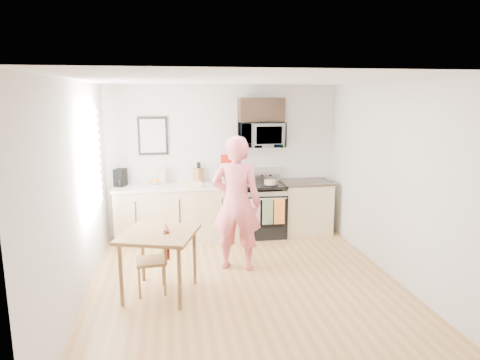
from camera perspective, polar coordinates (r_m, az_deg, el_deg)
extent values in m
plane|color=#9F6C3D|center=(5.71, 0.87, -13.88)|extent=(4.60, 4.60, 0.00)
cube|color=silver|center=(7.53, -2.22, 2.65)|extent=(4.00, 0.04, 2.60)
cube|color=silver|center=(3.14, 8.52, -9.85)|extent=(4.00, 0.04, 2.60)
cube|color=silver|center=(5.32, -20.82, -1.71)|extent=(0.04, 4.60, 2.60)
cube|color=silver|center=(5.97, 20.14, -0.30)|extent=(0.04, 4.60, 2.60)
cube|color=white|center=(5.17, 0.95, 13.19)|extent=(4.00, 4.60, 0.04)
cube|color=white|center=(6.04, -19.35, 2.29)|extent=(0.02, 1.40, 1.50)
cube|color=white|center=(6.04, -19.25, 2.29)|extent=(0.01, 1.30, 1.40)
cube|color=#C9B580|center=(7.36, -8.09, -4.44)|extent=(2.10, 0.60, 0.90)
cube|color=#F2E4D0|center=(7.24, -8.19, -0.85)|extent=(2.14, 0.64, 0.04)
cube|color=#C9B580|center=(7.72, 8.72, -3.70)|extent=(0.84, 0.60, 0.90)
cube|color=black|center=(7.62, 8.82, -0.28)|extent=(0.88, 0.64, 0.04)
cube|color=black|center=(7.51, 2.93, -4.51)|extent=(0.76, 0.65, 0.77)
cube|color=black|center=(7.20, 3.47, -4.69)|extent=(0.61, 0.02, 0.45)
cube|color=#AFAEB3|center=(7.12, 3.50, -2.13)|extent=(0.74, 0.02, 0.14)
cylinder|color=#AFAEB3|center=(7.08, 3.58, -2.53)|extent=(0.68, 0.02, 0.02)
cube|color=black|center=(7.39, 2.97, -0.67)|extent=(0.76, 0.65, 0.04)
cube|color=#AFAEB3|center=(7.63, 2.54, 0.78)|extent=(0.76, 0.08, 0.24)
cube|color=silver|center=(7.09, 1.99, -4.34)|extent=(0.18, 0.02, 0.44)
cube|color=#5B6F4A|center=(7.14, 3.72, -4.25)|extent=(0.18, 0.02, 0.44)
cube|color=orange|center=(7.18, 5.28, -4.17)|extent=(0.18, 0.02, 0.44)
imported|color=#AFAEB3|center=(7.36, 2.86, 6.06)|extent=(0.76, 0.51, 0.42)
cube|color=black|center=(7.38, 2.82, 9.34)|extent=(0.76, 0.35, 0.40)
cube|color=black|center=(7.40, -11.53, 5.79)|extent=(0.50, 0.03, 0.65)
cube|color=#B5BBB0|center=(7.38, -11.54, 5.78)|extent=(0.42, 0.01, 0.56)
cube|color=red|center=(7.52, -1.83, 2.64)|extent=(0.20, 0.02, 0.20)
imported|color=#BD3440|center=(5.94, -0.49, -3.13)|extent=(0.79, 0.64, 1.90)
cube|color=brown|center=(5.29, -10.81, -7.12)|extent=(0.85, 0.85, 0.04)
cylinder|color=brown|center=(5.25, -15.60, -12.14)|extent=(0.05, 0.05, 0.75)
cylinder|color=brown|center=(5.02, -8.08, -12.93)|extent=(0.05, 0.05, 0.75)
cylinder|color=brown|center=(5.85, -12.83, -9.54)|extent=(0.05, 0.05, 0.75)
cylinder|color=brown|center=(5.65, -6.08, -10.09)|extent=(0.05, 0.05, 0.75)
cube|color=brown|center=(5.49, -11.78, -10.52)|extent=(0.39, 0.39, 0.04)
cube|color=brown|center=(5.42, -10.07, -8.22)|extent=(0.07, 0.36, 0.43)
cube|color=#5F1110|center=(5.42, -9.84, -8.12)|extent=(0.08, 0.32, 0.36)
cylinder|color=brown|center=(5.43, -13.24, -13.29)|extent=(0.03, 0.03, 0.39)
cylinder|color=brown|center=(5.44, -9.96, -13.10)|extent=(0.03, 0.03, 0.39)
cylinder|color=brown|center=(5.71, -13.34, -12.05)|extent=(0.03, 0.03, 0.39)
cylinder|color=brown|center=(5.72, -10.23, -11.87)|extent=(0.03, 0.03, 0.39)
cube|color=brown|center=(7.45, -5.56, 0.64)|extent=(0.17, 0.19, 0.24)
cylinder|color=red|center=(7.36, -2.90, 0.18)|extent=(0.12, 0.12, 0.15)
imported|color=silver|center=(7.36, -11.21, -0.41)|extent=(0.26, 0.26, 0.05)
cube|color=tan|center=(7.34, -10.41, 0.46)|extent=(0.12, 0.12, 0.27)
cube|color=black|center=(7.36, -15.66, 0.34)|extent=(0.22, 0.24, 0.29)
cylinder|color=black|center=(7.28, -15.70, -0.36)|extent=(0.11, 0.11, 0.11)
cube|color=#E3CA77|center=(7.02, -6.29, -0.60)|extent=(0.28, 0.13, 0.10)
cylinder|color=black|center=(7.29, 4.02, -0.60)|extent=(0.25, 0.25, 0.01)
cylinder|color=tan|center=(7.29, 4.03, -0.27)|extent=(0.21, 0.21, 0.07)
sphere|color=silver|center=(7.47, 0.61, 0.48)|extent=(0.20, 0.20, 0.20)
cone|color=silver|center=(7.45, 0.61, 1.29)|extent=(0.06, 0.06, 0.06)
torus|color=black|center=(7.46, 0.61, 0.96)|extent=(0.18, 0.02, 0.18)
cylinder|color=#AFAEB3|center=(7.18, 1.15, -0.37)|extent=(0.22, 0.22, 0.11)
cylinder|color=black|center=(7.01, 0.92, -0.29)|extent=(0.09, 0.19, 0.02)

